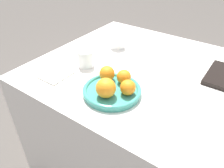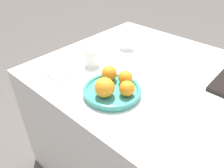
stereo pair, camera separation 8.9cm
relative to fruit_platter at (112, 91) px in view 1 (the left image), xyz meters
The scene contains 9 objects.
table 0.49m from the fruit_platter, 57.62° to the left, with size 1.36×0.95×0.71m.
fruit_platter is the anchor object (origin of this frame).
orange_0 0.09m from the fruit_platter, 141.83° to the left, with size 0.07×0.07×0.07m.
orange_1 0.07m from the fruit_platter, 83.94° to the right, with size 0.08×0.08×0.08m.
orange_2 0.08m from the fruit_platter, 11.03° to the left, with size 0.06×0.06×0.06m.
orange_3 0.08m from the fruit_platter, 80.50° to the left, with size 0.06×0.06×0.06m.
cup_0 0.45m from the fruit_platter, 121.42° to the left, with size 0.09×0.09×0.08m.
cup_1 0.27m from the fruit_platter, 154.75° to the left, with size 0.08×0.08×0.08m.
napkin 0.30m from the fruit_platter, behind, with size 0.12×0.13×0.01m.
Camera 1 is at (0.25, -0.86, 1.27)m, focal length 35.00 mm.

